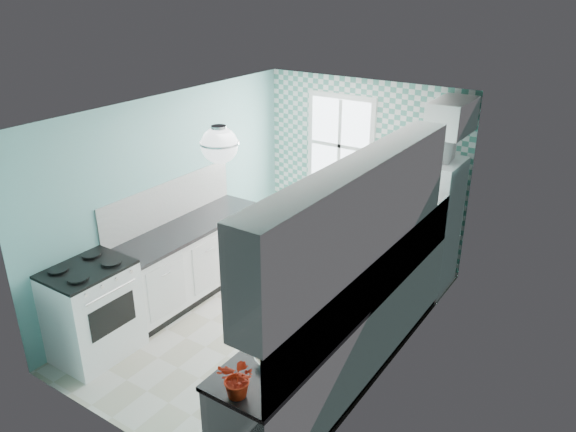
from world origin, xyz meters
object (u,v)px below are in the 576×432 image
Objects in this scene: microwave at (432,148)px; sink at (396,253)px; stove at (92,310)px; fruit_bowl at (273,361)px; ceiling_light at (219,145)px; fridge at (424,224)px; potted_plant at (239,379)px.

sink is at bearing 90.98° from microwave.
stove is 4.27m from microwave.
microwave is (-0.09, 3.44, 0.87)m from fruit_bowl.
microwave is at bearing 66.66° from ceiling_light.
sink is at bearing 89.91° from fruit_bowl.
fridge is 5.41× the size of potted_plant.
ceiling_light is 1.11× the size of potted_plant.
ceiling_light reaches higher than microwave.
sink is (0.09, -1.10, 0.07)m from fridge.
fruit_bowl is (-0.00, -2.34, 0.04)m from sink.
microwave is at bearing 51.74° from stove.
fruit_bowl is at bearing 87.61° from microwave.
potted_plant is (1.20, -1.30, -1.23)m from ceiling_light.
fruit_bowl is at bearing -5.95° from stove.
fruit_bowl is at bearing 90.00° from potted_plant.
potted_plant is at bearing -15.96° from stove.
microwave is at bearing 91.50° from fruit_bowl.
fruit_bowl is 3.55m from microwave.
fruit_bowl is 0.53× the size of microwave.
stove is 3.31m from sink.
microwave is at bearing 55.62° from fridge.
fridge is 0.99m from microwave.
stove is at bearing 51.48° from microwave.
fridge reaches higher than sink.
fridge is (1.11, 2.57, -1.47)m from ceiling_light.
ceiling_light is at bearing -126.97° from sink.
fridge is 1.68× the size of stove.
sink is 1.15× the size of microwave.
microwave reaches higher than fridge.
potted_plant is (0.00, -0.43, 0.13)m from fruit_bowl.
potted_plant is (-0.00, -2.77, 0.17)m from sink.
fridge is 3.88m from potted_plant.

